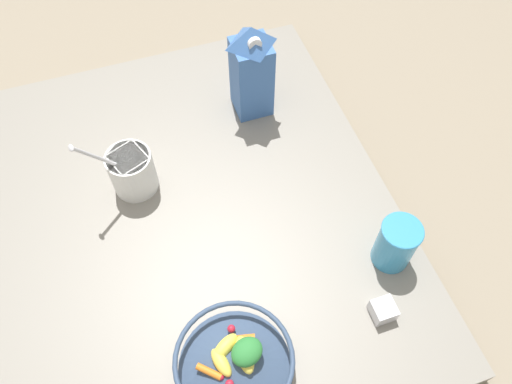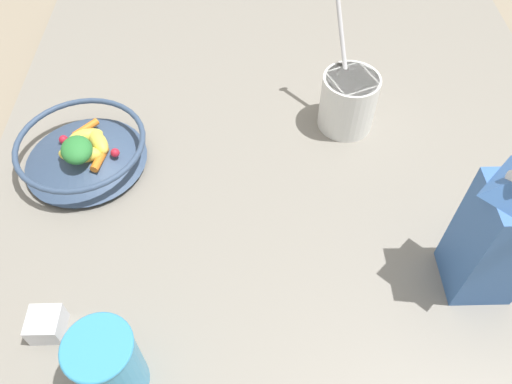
{
  "view_description": "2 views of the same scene",
  "coord_description": "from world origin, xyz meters",
  "px_view_note": "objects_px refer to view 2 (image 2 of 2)",
  "views": [
    {
      "loc": [
        0.04,
        -0.6,
        1.03
      ],
      "look_at": [
        0.23,
        -0.04,
        0.11
      ],
      "focal_mm": 35.0,
      "sensor_mm": 36.0,
      "label": 1
    },
    {
      "loc": [
        0.68,
        -0.07,
        0.72
      ],
      "look_at": [
        0.19,
        -0.06,
        0.1
      ],
      "focal_mm": 35.0,
      "sensor_mm": 36.0,
      "label": 2
    }
  ],
  "objects_px": {
    "spice_jar": "(47,325)",
    "drinking_cup": "(108,364)",
    "fruit_bowl": "(83,150)",
    "milk_carton": "(503,231)",
    "yogurt_tub": "(348,99)"
  },
  "relations": [
    {
      "from": "milk_carton",
      "to": "drinking_cup",
      "type": "bearing_deg",
      "value": -74.45
    },
    {
      "from": "fruit_bowl",
      "to": "milk_carton",
      "type": "relative_size",
      "value": 0.88
    },
    {
      "from": "drinking_cup",
      "to": "spice_jar",
      "type": "relative_size",
      "value": 2.73
    },
    {
      "from": "milk_carton",
      "to": "spice_jar",
      "type": "bearing_deg",
      "value": -83.65
    },
    {
      "from": "fruit_bowl",
      "to": "yogurt_tub",
      "type": "distance_m",
      "value": 0.49
    },
    {
      "from": "yogurt_tub",
      "to": "spice_jar",
      "type": "relative_size",
      "value": 4.89
    },
    {
      "from": "fruit_bowl",
      "to": "spice_jar",
      "type": "xyz_separation_m",
      "value": [
        0.31,
        0.0,
        -0.02
      ]
    },
    {
      "from": "yogurt_tub",
      "to": "drinking_cup",
      "type": "relative_size",
      "value": 1.79
    },
    {
      "from": "fruit_bowl",
      "to": "drinking_cup",
      "type": "height_order",
      "value": "drinking_cup"
    },
    {
      "from": "drinking_cup",
      "to": "spice_jar",
      "type": "height_order",
      "value": "drinking_cup"
    },
    {
      "from": "fruit_bowl",
      "to": "spice_jar",
      "type": "bearing_deg",
      "value": 0.7
    },
    {
      "from": "drinking_cup",
      "to": "milk_carton",
      "type": "bearing_deg",
      "value": 105.55
    },
    {
      "from": "fruit_bowl",
      "to": "milk_carton",
      "type": "bearing_deg",
      "value": 68.66
    },
    {
      "from": "spice_jar",
      "to": "drinking_cup",
      "type": "bearing_deg",
      "value": 55.92
    },
    {
      "from": "yogurt_tub",
      "to": "drinking_cup",
      "type": "distance_m",
      "value": 0.6
    }
  ]
}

